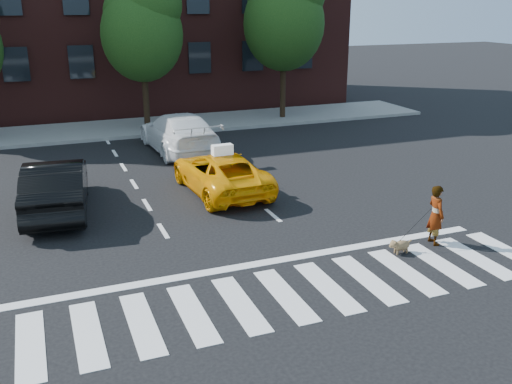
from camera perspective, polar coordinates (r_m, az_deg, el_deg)
ground at (r=12.13m, az=2.94°, el=-10.29°), size 120.00×120.00×0.00m
crosswalk at (r=12.12m, az=2.94°, el=-10.26°), size 13.00×2.40×0.01m
stop_line at (r=13.43m, az=0.11°, el=-7.21°), size 12.00×0.30×0.01m
sidewalk_far at (r=28.11m, az=-11.97°, el=6.34°), size 30.00×4.00×0.15m
tree_mid at (r=27.12m, az=-11.32°, el=16.15°), size 3.69×3.69×7.10m
tree_right at (r=29.22m, az=2.88°, el=17.42°), size 4.00×4.00×7.70m
taxi at (r=18.24m, az=-3.54°, el=1.95°), size 2.36×4.70×1.28m
black_sedan at (r=17.40m, az=-19.35°, el=0.55°), size 2.13×4.85×1.55m
white_suv at (r=23.36m, az=-7.73°, el=5.92°), size 2.47×5.55×1.58m
woman at (r=14.95m, az=17.54°, el=-2.19°), size 0.42×0.59×1.54m
dog at (r=14.33m, az=14.18°, el=-5.19°), size 0.63×0.25×0.36m
taxi_sign at (r=17.84m, az=-3.39°, el=4.24°), size 0.66×0.31×0.32m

